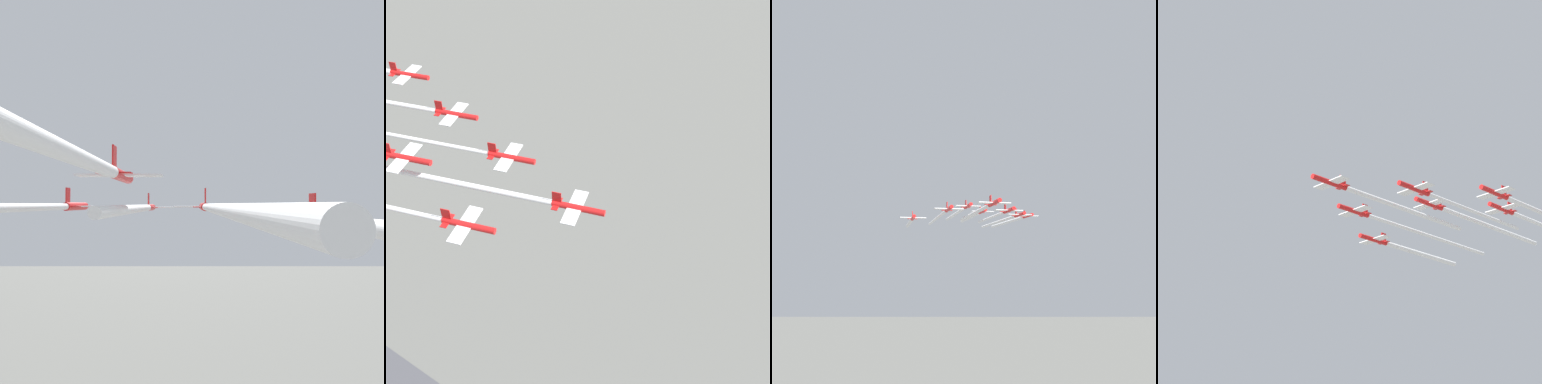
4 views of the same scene
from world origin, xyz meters
The scene contains 12 objects.
jet_0 centered at (29.12, 29.86, 166.33)m, with size 9.14×9.33×3.27m.
jet_1 centered at (29.10, 10.64, 166.64)m, with size 9.14×9.33×3.27m.
jet_2 centered at (45.91, 20.51, 166.58)m, with size 9.14×9.33×3.27m.
jet_3 centered at (29.09, -8.58, 167.42)m, with size 9.14×9.33×3.27m.
jet_4 centered at (45.90, 1.29, 170.06)m, with size 9.14×9.33×3.27m.
jet_5 centered at (62.70, 11.16, 165.39)m, with size 9.14×9.33×3.27m.
jet_7 centered at (45.88, -17.93, 170.43)m, with size 9.14×9.33×3.27m.
smoke_trail_0 centered at (41.50, 8.76, 166.28)m, with size 21.21×35.04×1.12m.
smoke_trail_1 centered at (40.20, -8.25, 166.59)m, with size 18.40×30.51×0.86m.
smoke_trail_2 centered at (59.88, -3.28, 166.54)m, with size 24.23×40.34×0.94m.
smoke_trail_4 centered at (58.71, -20.54, 170.02)m, with size 22.12×36.53×1.17m.
smoke_trail_5 centered at (72.26, -5.11, 165.34)m, with size 15.68×25.47×1.27m.
Camera 4 is at (-118.00, 59.89, 104.08)m, focal length 70.00 mm.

